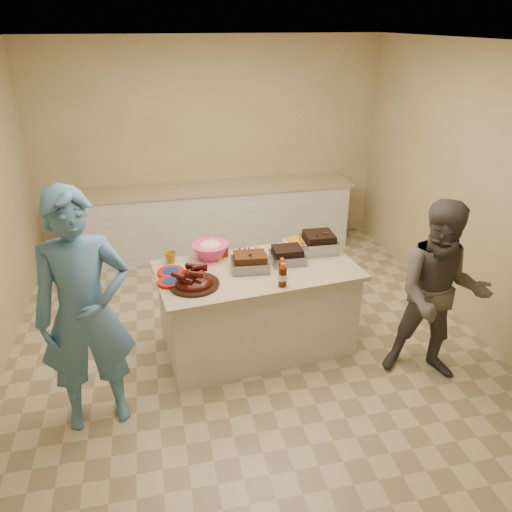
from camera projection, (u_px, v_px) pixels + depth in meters
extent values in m
cube|color=#47230F|center=(250.00, 270.00, 4.43)|extent=(0.35, 0.28, 0.10)
cube|color=black|center=(287.00, 262.00, 4.57)|extent=(0.31, 0.26, 0.09)
cube|color=gray|center=(318.00, 251.00, 4.79)|extent=(0.32, 0.32, 0.12)
cylinder|color=silver|center=(250.00, 256.00, 4.69)|extent=(0.35, 0.35, 0.05)
cube|color=orange|center=(300.00, 245.00, 4.90)|extent=(0.34, 0.29, 0.08)
cylinder|color=#3D1402|center=(282.00, 286.00, 4.16)|extent=(0.08, 0.08, 0.21)
cylinder|color=#3D1402|center=(282.00, 276.00, 4.31)|extent=(0.06, 0.06, 0.17)
cylinder|color=#F2C602|center=(219.00, 260.00, 4.60)|extent=(0.05, 0.05, 0.13)
imported|color=silver|center=(256.00, 259.00, 4.62)|extent=(0.16, 0.06, 0.15)
cylinder|color=#A01105|center=(171.00, 274.00, 4.36)|extent=(0.26, 0.26, 0.03)
cylinder|color=#A01105|center=(170.00, 284.00, 4.19)|extent=(0.22, 0.22, 0.03)
imported|color=#9F660B|center=(171.00, 262.00, 4.56)|extent=(0.12, 0.11, 0.11)
cube|color=#A01105|center=(215.00, 256.00, 4.68)|extent=(0.25, 0.21, 0.11)
imported|color=teal|center=(103.00, 415.00, 3.97)|extent=(0.94, 1.97, 0.45)
imported|color=#534F4B|center=(426.00, 372.00, 4.46)|extent=(1.34, 1.78, 0.61)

